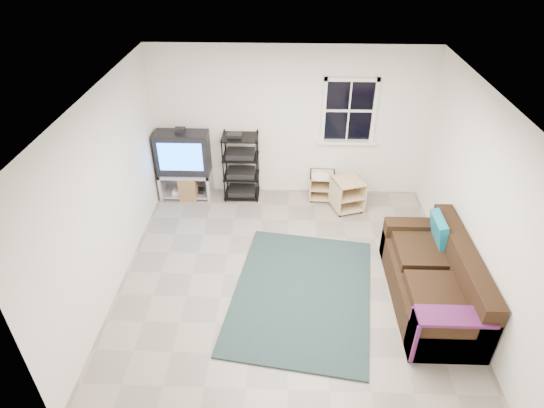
{
  "coord_description": "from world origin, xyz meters",
  "views": [
    {
      "loc": [
        -0.06,
        -4.77,
        4.34
      ],
      "look_at": [
        -0.24,
        0.4,
        0.94
      ],
      "focal_mm": 30.0,
      "sensor_mm": 36.0,
      "label": 1
    }
  ],
  "objects_px": {
    "side_table_left": "(346,192)",
    "tv_unit": "(184,160)",
    "sofa": "(434,281)",
    "side_table_right": "(322,183)",
    "av_rack": "(241,170)"
  },
  "relations": [
    {
      "from": "tv_unit",
      "to": "sofa",
      "type": "distance_m",
      "value": 4.43
    },
    {
      "from": "av_rack",
      "to": "side_table_left",
      "type": "relative_size",
      "value": 2.01
    },
    {
      "from": "sofa",
      "to": "av_rack",
      "type": "bearing_deg",
      "value": 137.46
    },
    {
      "from": "av_rack",
      "to": "side_table_right",
      "type": "relative_size",
      "value": 2.46
    },
    {
      "from": "av_rack",
      "to": "side_table_right",
      "type": "xyz_separation_m",
      "value": [
        1.4,
        0.03,
        -0.25
      ]
    },
    {
      "from": "side_table_left",
      "to": "tv_unit",
      "type": "bearing_deg",
      "value": 173.98
    },
    {
      "from": "av_rack",
      "to": "sofa",
      "type": "bearing_deg",
      "value": -42.54
    },
    {
      "from": "tv_unit",
      "to": "side_table_right",
      "type": "height_order",
      "value": "tv_unit"
    },
    {
      "from": "tv_unit",
      "to": "side_table_left",
      "type": "relative_size",
      "value": 2.18
    },
    {
      "from": "side_table_right",
      "to": "sofa",
      "type": "relative_size",
      "value": 0.24
    },
    {
      "from": "side_table_right",
      "to": "sofa",
      "type": "xyz_separation_m",
      "value": [
        1.29,
        -2.5,
        0.06
      ]
    },
    {
      "from": "side_table_left",
      "to": "sofa",
      "type": "relative_size",
      "value": 0.29
    },
    {
      "from": "av_rack",
      "to": "sofa",
      "type": "relative_size",
      "value": 0.59
    },
    {
      "from": "side_table_right",
      "to": "side_table_left",
      "type": "bearing_deg",
      "value": -39.55
    },
    {
      "from": "tv_unit",
      "to": "av_rack",
      "type": "relative_size",
      "value": 1.09
    }
  ]
}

